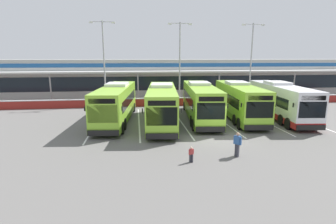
{
  "coord_description": "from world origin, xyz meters",
  "views": [
    {
      "loc": [
        -6.51,
        -19.14,
        6.32
      ],
      "look_at": [
        -3.75,
        3.0,
        1.6
      ],
      "focal_mm": 27.58,
      "sensor_mm": 36.0,
      "label": 1
    }
  ],
  "objects_px": {
    "pedestrian_in_dark_coat": "(237,144)",
    "coach_bus_right_centre": "(239,101)",
    "coach_bus_left_centre": "(162,105)",
    "lamp_post_east": "(251,58)",
    "lamp_post_west": "(104,58)",
    "coach_bus_rightmost": "(280,101)",
    "coach_bus_centre": "(200,102)",
    "lamp_post_centre": "(180,58)",
    "coach_bus_leftmost": "(116,104)",
    "pedestrian_child": "(191,154)"
  },
  "relations": [
    {
      "from": "coach_bus_left_centre",
      "to": "lamp_post_east",
      "type": "bearing_deg",
      "value": 38.72
    },
    {
      "from": "coach_bus_rightmost",
      "to": "pedestrian_child",
      "type": "xyz_separation_m",
      "value": [
        -11.91,
        -10.75,
        -1.24
      ]
    },
    {
      "from": "coach_bus_leftmost",
      "to": "coach_bus_right_centre",
      "type": "bearing_deg",
      "value": 0.09
    },
    {
      "from": "pedestrian_child",
      "to": "lamp_post_west",
      "type": "bearing_deg",
      "value": 109.28
    },
    {
      "from": "lamp_post_centre",
      "to": "lamp_post_east",
      "type": "height_order",
      "value": "same"
    },
    {
      "from": "lamp_post_west",
      "to": "lamp_post_east",
      "type": "xyz_separation_m",
      "value": [
        20.48,
        -0.04,
        0.0
      ]
    },
    {
      "from": "lamp_post_west",
      "to": "lamp_post_centre",
      "type": "distance_m",
      "value": 10.24
    },
    {
      "from": "coach_bus_right_centre",
      "to": "lamp_post_east",
      "type": "xyz_separation_m",
      "value": [
        5.55,
        9.73,
        4.5
      ]
    },
    {
      "from": "coach_bus_leftmost",
      "to": "lamp_post_west",
      "type": "bearing_deg",
      "value": 102.16
    },
    {
      "from": "pedestrian_in_dark_coat",
      "to": "coach_bus_right_centre",
      "type": "bearing_deg",
      "value": 67.71
    },
    {
      "from": "coach_bus_left_centre",
      "to": "lamp_post_west",
      "type": "xyz_separation_m",
      "value": [
        -6.58,
        11.18,
        4.5
      ]
    },
    {
      "from": "lamp_post_centre",
      "to": "pedestrian_child",
      "type": "bearing_deg",
      "value": -97.65
    },
    {
      "from": "coach_bus_leftmost",
      "to": "coach_bus_rightmost",
      "type": "bearing_deg",
      "value": -1.74
    },
    {
      "from": "coach_bus_centre",
      "to": "coach_bus_left_centre",
      "type": "bearing_deg",
      "value": -161.16
    },
    {
      "from": "pedestrian_in_dark_coat",
      "to": "coach_bus_centre",
      "type": "bearing_deg",
      "value": 88.88
    },
    {
      "from": "coach_bus_leftmost",
      "to": "coach_bus_centre",
      "type": "bearing_deg",
      "value": 0.16
    },
    {
      "from": "pedestrian_child",
      "to": "coach_bus_leftmost",
      "type": "bearing_deg",
      "value": 115.0
    },
    {
      "from": "pedestrian_child",
      "to": "lamp_post_east",
      "type": "bearing_deg",
      "value": 58.05
    },
    {
      "from": "coach_bus_left_centre",
      "to": "coach_bus_rightmost",
      "type": "bearing_deg",
      "value": 3.94
    },
    {
      "from": "coach_bus_centre",
      "to": "lamp_post_west",
      "type": "relative_size",
      "value": 1.12
    },
    {
      "from": "pedestrian_in_dark_coat",
      "to": "pedestrian_child",
      "type": "bearing_deg",
      "value": -169.69
    },
    {
      "from": "pedestrian_in_dark_coat",
      "to": "coach_bus_rightmost",
      "type": "bearing_deg",
      "value": 49.32
    },
    {
      "from": "coach_bus_leftmost",
      "to": "pedestrian_child",
      "type": "xyz_separation_m",
      "value": [
        5.26,
        -11.27,
        -1.24
      ]
    },
    {
      "from": "coach_bus_right_centre",
      "to": "lamp_post_centre",
      "type": "bearing_deg",
      "value": 115.02
    },
    {
      "from": "coach_bus_leftmost",
      "to": "pedestrian_in_dark_coat",
      "type": "relative_size",
      "value": 7.62
    },
    {
      "from": "coach_bus_right_centre",
      "to": "pedestrian_child",
      "type": "height_order",
      "value": "coach_bus_right_centre"
    },
    {
      "from": "coach_bus_right_centre",
      "to": "coach_bus_left_centre",
      "type": "bearing_deg",
      "value": -170.37
    },
    {
      "from": "lamp_post_west",
      "to": "lamp_post_east",
      "type": "bearing_deg",
      "value": -0.12
    },
    {
      "from": "coach_bus_left_centre",
      "to": "lamp_post_west",
      "type": "distance_m",
      "value": 13.73
    },
    {
      "from": "coach_bus_rightmost",
      "to": "lamp_post_east",
      "type": "height_order",
      "value": "lamp_post_east"
    },
    {
      "from": "coach_bus_centre",
      "to": "lamp_post_east",
      "type": "distance_m",
      "value": 14.48
    },
    {
      "from": "coach_bus_centre",
      "to": "lamp_post_west",
      "type": "height_order",
      "value": "lamp_post_west"
    },
    {
      "from": "coach_bus_leftmost",
      "to": "lamp_post_centre",
      "type": "relative_size",
      "value": 1.12
    },
    {
      "from": "coach_bus_rightmost",
      "to": "lamp_post_east",
      "type": "xyz_separation_m",
      "value": [
        1.2,
        10.27,
        4.5
      ]
    },
    {
      "from": "pedestrian_in_dark_coat",
      "to": "lamp_post_west",
      "type": "bearing_deg",
      "value": 117.2
    },
    {
      "from": "coach_bus_right_centre",
      "to": "pedestrian_in_dark_coat",
      "type": "distance_m",
      "value": 11.62
    },
    {
      "from": "coach_bus_leftmost",
      "to": "coach_bus_rightmost",
      "type": "relative_size",
      "value": 1.0
    },
    {
      "from": "coach_bus_left_centre",
      "to": "coach_bus_right_centre",
      "type": "xyz_separation_m",
      "value": [
        8.34,
        1.42,
        0.0
      ]
    },
    {
      "from": "coach_bus_left_centre",
      "to": "pedestrian_in_dark_coat",
      "type": "xyz_separation_m",
      "value": [
        3.95,
        -9.3,
        -0.91
      ]
    },
    {
      "from": "pedestrian_child",
      "to": "lamp_post_west",
      "type": "distance_m",
      "value": 23.04
    },
    {
      "from": "coach_bus_left_centre",
      "to": "pedestrian_child",
      "type": "height_order",
      "value": "coach_bus_left_centre"
    },
    {
      "from": "pedestrian_in_dark_coat",
      "to": "pedestrian_child",
      "type": "distance_m",
      "value": 3.23
    },
    {
      "from": "coach_bus_centre",
      "to": "coach_bus_right_centre",
      "type": "bearing_deg",
      "value": -0.05
    },
    {
      "from": "coach_bus_leftmost",
      "to": "pedestrian_in_dark_coat",
      "type": "xyz_separation_m",
      "value": [
        8.42,
        -10.7,
        -0.91
      ]
    },
    {
      "from": "coach_bus_centre",
      "to": "lamp_post_west",
      "type": "distance_m",
      "value": 15.2
    },
    {
      "from": "coach_bus_centre",
      "to": "coach_bus_right_centre",
      "type": "xyz_separation_m",
      "value": [
        4.18,
        -0.0,
        0.0
      ]
    },
    {
      "from": "coach_bus_centre",
      "to": "coach_bus_rightmost",
      "type": "relative_size",
      "value": 1.0
    },
    {
      "from": "pedestrian_in_dark_coat",
      "to": "coach_bus_left_centre",
      "type": "bearing_deg",
      "value": 113.01
    },
    {
      "from": "coach_bus_right_centre",
      "to": "lamp_post_east",
      "type": "height_order",
      "value": "lamp_post_east"
    },
    {
      "from": "lamp_post_centre",
      "to": "lamp_post_east",
      "type": "bearing_deg",
      "value": -1.75
    }
  ]
}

